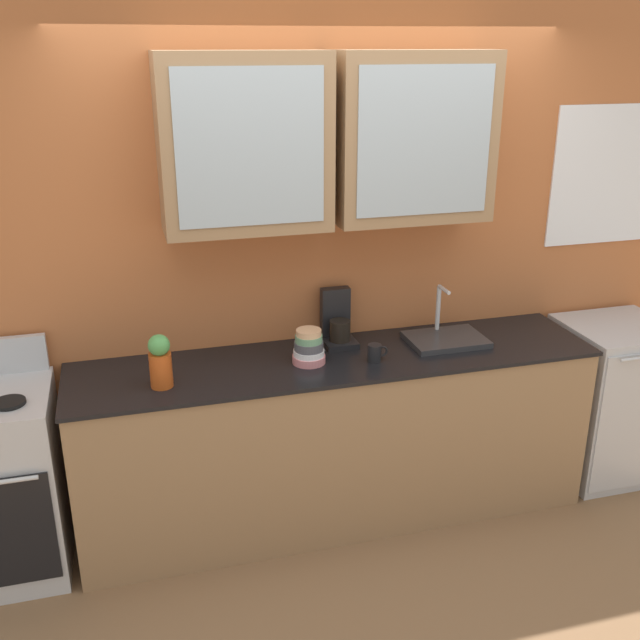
{
  "coord_description": "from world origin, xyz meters",
  "views": [
    {
      "loc": [
        -1.0,
        -3.26,
        2.43
      ],
      "look_at": [
        -0.09,
        0.0,
        1.14
      ],
      "focal_mm": 41.23,
      "sensor_mm": 36.0,
      "label": 1
    }
  ],
  "objects_px": {
    "bowl_stack": "(309,348)",
    "coffee_maker": "(337,323)",
    "sink_faucet": "(445,338)",
    "cup_near_sink": "(375,353)",
    "vase": "(160,361)",
    "dishwasher": "(610,399)"
  },
  "relations": [
    {
      "from": "bowl_stack",
      "to": "vase",
      "type": "relative_size",
      "value": 0.68
    },
    {
      "from": "cup_near_sink",
      "to": "dishwasher",
      "type": "xyz_separation_m",
      "value": [
        1.51,
        0.09,
        -0.51
      ]
    },
    {
      "from": "sink_faucet",
      "to": "coffee_maker",
      "type": "distance_m",
      "value": 0.58
    },
    {
      "from": "coffee_maker",
      "to": "cup_near_sink",
      "type": "bearing_deg",
      "value": -69.26
    },
    {
      "from": "bowl_stack",
      "to": "cup_near_sink",
      "type": "bearing_deg",
      "value": -12.7
    },
    {
      "from": "bowl_stack",
      "to": "vase",
      "type": "distance_m",
      "value": 0.73
    },
    {
      "from": "bowl_stack",
      "to": "coffee_maker",
      "type": "bearing_deg",
      "value": 45.5
    },
    {
      "from": "dishwasher",
      "to": "vase",
      "type": "bearing_deg",
      "value": -177.89
    },
    {
      "from": "sink_faucet",
      "to": "bowl_stack",
      "type": "height_order",
      "value": "sink_faucet"
    },
    {
      "from": "dishwasher",
      "to": "bowl_stack",
      "type": "bearing_deg",
      "value": -179.5
    },
    {
      "from": "vase",
      "to": "cup_near_sink",
      "type": "distance_m",
      "value": 1.05
    },
    {
      "from": "bowl_stack",
      "to": "cup_near_sink",
      "type": "xyz_separation_m",
      "value": [
        0.32,
        -0.07,
        -0.03
      ]
    },
    {
      "from": "vase",
      "to": "dishwasher",
      "type": "height_order",
      "value": "vase"
    },
    {
      "from": "sink_faucet",
      "to": "bowl_stack",
      "type": "relative_size",
      "value": 2.31
    },
    {
      "from": "sink_faucet",
      "to": "dishwasher",
      "type": "xyz_separation_m",
      "value": [
        1.06,
        -0.05,
        -0.49
      ]
    },
    {
      "from": "cup_near_sink",
      "to": "bowl_stack",
      "type": "bearing_deg",
      "value": 167.3
    },
    {
      "from": "cup_near_sink",
      "to": "dishwasher",
      "type": "height_order",
      "value": "cup_near_sink"
    },
    {
      "from": "vase",
      "to": "bowl_stack",
      "type": "bearing_deg",
      "value": 6.16
    },
    {
      "from": "sink_faucet",
      "to": "cup_near_sink",
      "type": "height_order",
      "value": "sink_faucet"
    },
    {
      "from": "vase",
      "to": "coffee_maker",
      "type": "distance_m",
      "value": 0.98
    },
    {
      "from": "sink_faucet",
      "to": "vase",
      "type": "xyz_separation_m",
      "value": [
        -1.5,
        -0.14,
        0.1
      ]
    },
    {
      "from": "sink_faucet",
      "to": "dishwasher",
      "type": "bearing_deg",
      "value": -2.61
    }
  ]
}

